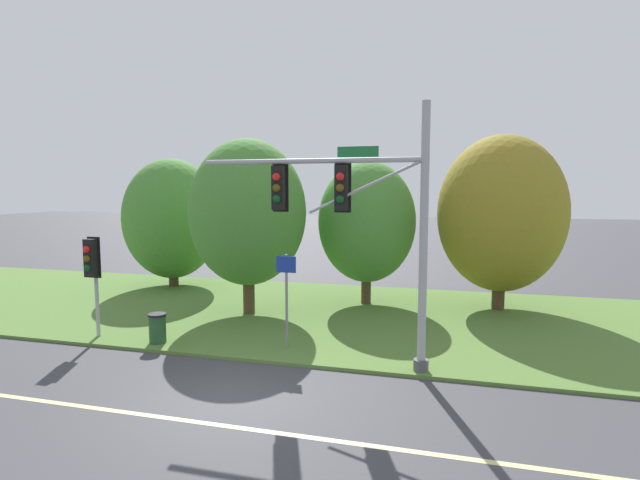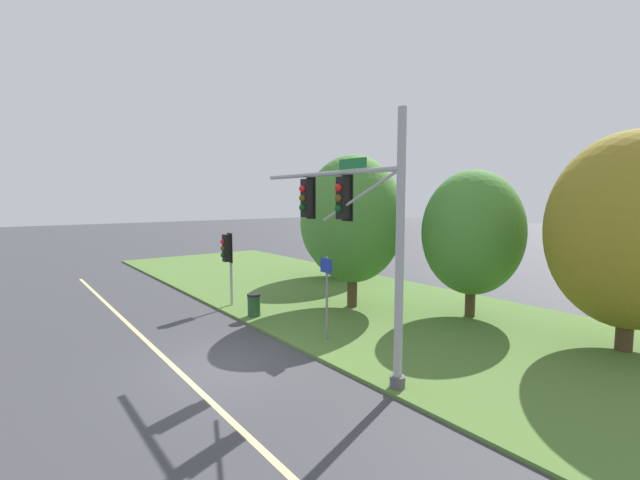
# 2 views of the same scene
# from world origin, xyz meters

# --- Properties ---
(ground_plane) EXTENTS (160.00, 160.00, 0.00)m
(ground_plane) POSITION_xyz_m (0.00, 0.00, 0.00)
(ground_plane) COLOR #3D3D42
(lane_stripe) EXTENTS (36.00, 0.16, 0.01)m
(lane_stripe) POSITION_xyz_m (0.00, -1.20, 0.00)
(lane_stripe) COLOR beige
(lane_stripe) RESTS_ON ground
(grass_verge) EXTENTS (48.00, 11.50, 0.10)m
(grass_verge) POSITION_xyz_m (0.00, 8.25, 0.05)
(grass_verge) COLOR #517533
(grass_verge) RESTS_ON ground
(traffic_signal_mast) EXTENTS (6.38, 0.49, 7.06)m
(traffic_signal_mast) POSITION_xyz_m (2.63, 2.87, 4.31)
(traffic_signal_mast) COLOR #9EA0A5
(traffic_signal_mast) RESTS_ON grass_verge
(pedestrian_signal_near_kerb) EXTENTS (0.46, 0.55, 3.30)m
(pedestrian_signal_near_kerb) POSITION_xyz_m (-6.16, 3.08, 2.51)
(pedestrian_signal_near_kerb) COLOR #9EA0A5
(pedestrian_signal_near_kerb) RESTS_ON grass_verge
(route_sign_post) EXTENTS (0.62, 0.08, 2.87)m
(route_sign_post) POSITION_xyz_m (0.22, 3.76, 1.91)
(route_sign_post) COLOR slate
(route_sign_post) RESTS_ON grass_verge
(tree_nearest_road) EXTENTS (4.71, 4.71, 6.31)m
(tree_nearest_road) POSITION_xyz_m (-8.41, 11.48, 3.46)
(tree_nearest_road) COLOR #4C3823
(tree_nearest_road) RESTS_ON grass_verge
(tree_left_of_mast) EXTENTS (4.49, 4.49, 6.74)m
(tree_left_of_mast) POSITION_xyz_m (-2.61, 7.44, 4.02)
(tree_left_of_mast) COLOR #4C3823
(tree_left_of_mast) RESTS_ON grass_verge
(tree_behind_signpost) EXTENTS (4.05, 4.05, 6.00)m
(tree_behind_signpost) POSITION_xyz_m (1.52, 10.27, 3.56)
(tree_behind_signpost) COLOR #4C3823
(tree_behind_signpost) RESTS_ON grass_verge
(tree_mid_verge) EXTENTS (4.97, 4.97, 6.96)m
(tree_mid_verge) POSITION_xyz_m (6.84, 10.68, 3.95)
(tree_mid_verge) COLOR #4C3823
(tree_mid_verge) RESTS_ON grass_verge
(trash_bin) EXTENTS (0.56, 0.56, 0.93)m
(trash_bin) POSITION_xyz_m (-3.88, 3.16, 0.57)
(trash_bin) COLOR #234C28
(trash_bin) RESTS_ON grass_verge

